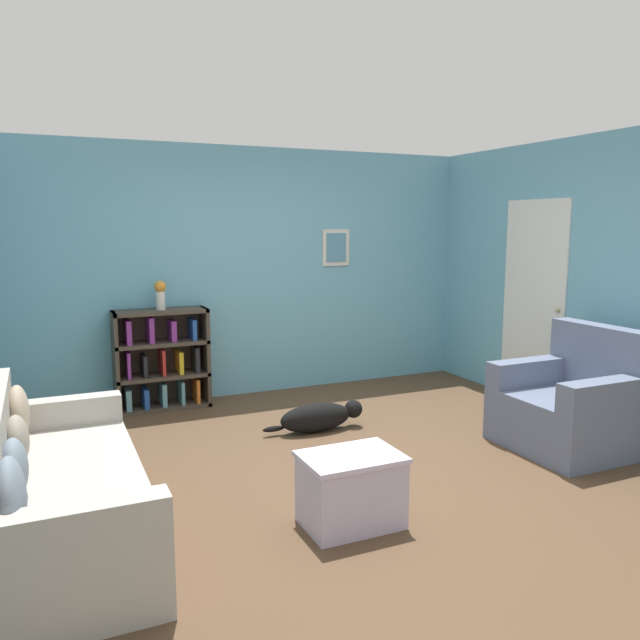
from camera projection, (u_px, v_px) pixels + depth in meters
The scene contains 9 objects.
ground_plane at pixel (341, 463), 4.77m from camera, with size 14.00×14.00×0.00m, color brown.
wall_back at pixel (248, 272), 6.60m from camera, with size 5.60×0.13×2.60m.
wall_right at pixel (594, 282), 5.63m from camera, with size 0.16×5.00×2.60m.
couch at pixel (51, 492), 3.52m from camera, with size 0.86×1.99×0.84m.
bookshelf at pixel (161, 360), 6.14m from camera, with size 0.90×0.32×0.99m.
recliner_chair at pixel (573, 405), 5.06m from camera, with size 0.89×0.97×0.99m.
coffee_table at pixel (351, 488), 3.75m from camera, with size 0.59×0.42×0.44m.
dog at pixel (319, 417), 5.48m from camera, with size 0.93×0.23×0.25m.
vase at pixel (160, 293), 6.02m from camera, with size 0.11×0.11×0.28m.
Camera 1 is at (-2.02, -4.08, 1.81)m, focal length 35.00 mm.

